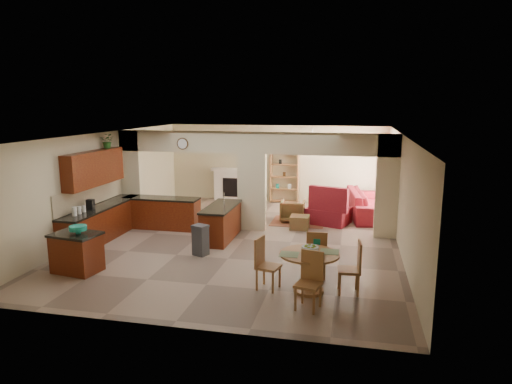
% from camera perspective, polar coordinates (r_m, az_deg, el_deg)
% --- Properties ---
extents(floor, '(10.00, 10.00, 0.00)m').
position_cam_1_polar(floor, '(12.31, -1.52, -5.90)').
color(floor, gray).
rests_on(floor, ground).
extents(ceiling, '(10.00, 10.00, 0.00)m').
position_cam_1_polar(ceiling, '(11.80, -1.59, 7.22)').
color(ceiling, white).
rests_on(ceiling, wall_back).
extents(wall_back, '(8.00, 0.00, 8.00)m').
position_cam_1_polar(wall_back, '(16.82, 2.50, 3.57)').
color(wall_back, beige).
rests_on(wall_back, floor).
extents(wall_front, '(8.00, 0.00, 8.00)m').
position_cam_1_polar(wall_front, '(7.35, -10.89, -6.47)').
color(wall_front, beige).
rests_on(wall_front, floor).
extents(wall_left, '(0.00, 10.00, 10.00)m').
position_cam_1_polar(wall_left, '(13.49, -18.30, 1.15)').
color(wall_left, beige).
rests_on(wall_left, floor).
extents(wall_right, '(0.00, 10.00, 10.00)m').
position_cam_1_polar(wall_right, '(11.70, 17.84, -0.26)').
color(wall_right, beige).
rests_on(wall_right, floor).
extents(partition_left_pier, '(0.60, 0.25, 2.80)m').
position_cam_1_polar(partition_left_pier, '(14.20, -15.23, 1.80)').
color(partition_left_pier, beige).
rests_on(partition_left_pier, floor).
extents(partition_center_pier, '(0.80, 0.25, 2.20)m').
position_cam_1_polar(partition_center_pier, '(12.99, -0.50, 0.01)').
color(partition_center_pier, beige).
rests_on(partition_center_pier, floor).
extents(partition_right_pier, '(0.60, 0.25, 2.80)m').
position_cam_1_polar(partition_right_pier, '(12.66, 16.07, 0.66)').
color(partition_right_pier, beige).
rests_on(partition_right_pier, floor).
extents(partition_header, '(8.00, 0.25, 0.60)m').
position_cam_1_polar(partition_header, '(12.79, -0.51, 6.17)').
color(partition_header, beige).
rests_on(partition_header, partition_center_pier).
extents(kitchen_counter, '(2.52, 3.29, 1.48)m').
position_cam_1_polar(kitchen_counter, '(13.10, -15.81, -3.17)').
color(kitchen_counter, '#3E0907').
rests_on(kitchen_counter, floor).
extents(upper_cabinets, '(0.35, 2.40, 0.90)m').
position_cam_1_polar(upper_cabinets, '(12.64, -19.56, 2.83)').
color(upper_cabinets, '#3E0907').
rests_on(upper_cabinets, wall_left).
extents(peninsula, '(0.70, 1.85, 0.91)m').
position_cam_1_polar(peninsula, '(12.23, -4.39, -3.82)').
color(peninsula, '#3E0907').
rests_on(peninsula, floor).
extents(wall_clock, '(0.34, 0.03, 0.34)m').
position_cam_1_polar(wall_clock, '(13.24, -9.17, 5.98)').
color(wall_clock, '#4F341A').
rests_on(wall_clock, partition_header).
extents(rug, '(1.60, 1.30, 0.01)m').
position_cam_1_polar(rug, '(14.09, 5.27, -3.72)').
color(rug, brown).
rests_on(rug, floor).
extents(fireplace, '(1.60, 0.35, 1.20)m').
position_cam_1_polar(fireplace, '(17.11, -2.91, 1.03)').
color(fireplace, white).
rests_on(fireplace, floor).
extents(shelving_unit, '(1.00, 0.32, 1.80)m').
position_cam_1_polar(shelving_unit, '(16.66, 3.57, 1.74)').
color(shelving_unit, olive).
rests_on(shelving_unit, floor).
extents(window_a, '(0.02, 0.90, 1.90)m').
position_cam_1_polar(window_a, '(13.99, 16.79, 0.75)').
color(window_a, white).
rests_on(window_a, wall_right).
extents(window_b, '(0.02, 0.90, 1.90)m').
position_cam_1_polar(window_b, '(15.66, 16.33, 1.83)').
color(window_b, white).
rests_on(window_b, wall_right).
extents(glazed_door, '(0.02, 0.70, 2.10)m').
position_cam_1_polar(glazed_door, '(14.85, 16.52, 0.75)').
color(glazed_door, white).
rests_on(glazed_door, wall_right).
extents(drape_a_left, '(0.10, 0.28, 2.30)m').
position_cam_1_polar(drape_a_left, '(13.40, 16.82, 0.31)').
color(drape_a_left, '#3F2319').
rests_on(drape_a_left, wall_right).
extents(drape_a_right, '(0.10, 0.28, 2.30)m').
position_cam_1_polar(drape_a_right, '(14.58, 16.46, 1.17)').
color(drape_a_right, '#3F2319').
rests_on(drape_a_right, wall_right).
extents(drape_b_left, '(0.10, 0.28, 2.30)m').
position_cam_1_polar(drape_b_left, '(15.07, 16.33, 1.48)').
color(drape_b_left, '#3F2319').
rests_on(drape_b_left, wall_right).
extents(drape_b_right, '(0.10, 0.28, 2.30)m').
position_cam_1_polar(drape_b_right, '(16.25, 16.05, 2.17)').
color(drape_b_right, '#3F2319').
rests_on(drape_b_right, wall_right).
extents(ceiling_fan, '(1.00, 1.00, 0.10)m').
position_cam_1_polar(ceiling_fan, '(14.53, 7.07, 6.91)').
color(ceiling_fan, white).
rests_on(ceiling_fan, ceiling).
extents(kitchen_island, '(1.08, 0.85, 0.86)m').
position_cam_1_polar(kitchen_island, '(10.62, -21.50, -7.04)').
color(kitchen_island, '#3E0907').
rests_on(kitchen_island, floor).
extents(teal_bowl, '(0.37, 0.37, 0.17)m').
position_cam_1_polar(teal_bowl, '(10.43, -21.35, -4.41)').
color(teal_bowl, '#15947E').
rests_on(teal_bowl, kitchen_island).
extents(trash_can, '(0.40, 0.37, 0.68)m').
position_cam_1_polar(trash_can, '(11.04, -6.95, -6.13)').
color(trash_can, '#303032').
rests_on(trash_can, floor).
extents(dining_table, '(1.15, 1.15, 0.78)m').
position_cam_1_polar(dining_table, '(8.90, 6.66, -9.22)').
color(dining_table, olive).
rests_on(dining_table, floor).
extents(fruit_bowl, '(0.32, 0.32, 0.17)m').
position_cam_1_polar(fruit_bowl, '(8.73, 6.78, -7.16)').
color(fruit_bowl, '#7AA222').
rests_on(fruit_bowl, dining_table).
extents(sofa, '(2.98, 1.49, 0.84)m').
position_cam_1_polar(sofa, '(15.08, 13.81, -1.41)').
color(sofa, maroon).
rests_on(sofa, floor).
extents(chaise, '(1.43, 1.29, 0.48)m').
position_cam_1_polar(chaise, '(14.02, 9.05, -2.91)').
color(chaise, maroon).
rests_on(chaise, floor).
extents(armchair, '(0.73, 0.75, 0.66)m').
position_cam_1_polar(armchair, '(14.06, 4.58, -2.38)').
color(armchair, maroon).
rests_on(armchair, floor).
extents(ottoman, '(0.53, 0.53, 0.38)m').
position_cam_1_polar(ottoman, '(13.31, 5.47, -3.79)').
color(ottoman, maroon).
rests_on(ottoman, floor).
extents(plant, '(0.42, 0.38, 0.40)m').
position_cam_1_polar(plant, '(13.20, -18.06, 6.09)').
color(plant, '#155017').
rests_on(plant, upper_cabinets).
extents(chair_north, '(0.45, 0.45, 1.02)m').
position_cam_1_polar(chair_north, '(9.57, 7.58, -7.54)').
color(chair_north, olive).
rests_on(chair_north, floor).
extents(chair_east, '(0.46, 0.46, 1.02)m').
position_cam_1_polar(chair_east, '(8.98, 12.10, -8.96)').
color(chair_east, olive).
rests_on(chair_east, floor).
extents(chair_south, '(0.51, 0.51, 1.02)m').
position_cam_1_polar(chair_south, '(8.26, 6.78, -10.58)').
color(chair_south, olive).
rests_on(chair_south, floor).
extents(chair_west, '(0.51, 0.51, 1.02)m').
position_cam_1_polar(chair_west, '(9.01, 1.06, -8.64)').
color(chair_west, olive).
rests_on(chair_west, floor).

